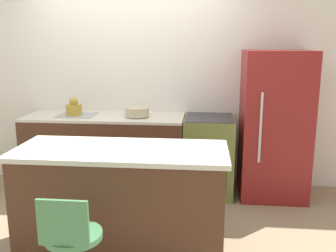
{
  "coord_description": "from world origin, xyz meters",
  "views": [
    {
      "loc": [
        0.9,
        -3.94,
        1.77
      ],
      "look_at": [
        0.55,
        -0.34,
        0.96
      ],
      "focal_mm": 40.0,
      "sensor_mm": 36.0,
      "label": 1
    }
  ],
  "objects_px": {
    "refrigerator": "(274,125)",
    "kettle": "(74,108)",
    "oven_range": "(208,155)",
    "mixing_bowl": "(137,112)"
  },
  "relations": [
    {
      "from": "kettle",
      "to": "mixing_bowl",
      "type": "height_order",
      "value": "kettle"
    },
    {
      "from": "kettle",
      "to": "mixing_bowl",
      "type": "relative_size",
      "value": 0.77
    },
    {
      "from": "oven_range",
      "to": "refrigerator",
      "type": "distance_m",
      "value": 0.84
    },
    {
      "from": "oven_range",
      "to": "kettle",
      "type": "relative_size",
      "value": 4.33
    },
    {
      "from": "refrigerator",
      "to": "kettle",
      "type": "distance_m",
      "value": 2.35
    },
    {
      "from": "refrigerator",
      "to": "mixing_bowl",
      "type": "xyz_separation_m",
      "value": [
        -1.59,
        -0.02,
        0.13
      ]
    },
    {
      "from": "refrigerator",
      "to": "mixing_bowl",
      "type": "relative_size",
      "value": 6.11
    },
    {
      "from": "refrigerator",
      "to": "mixing_bowl",
      "type": "height_order",
      "value": "refrigerator"
    },
    {
      "from": "refrigerator",
      "to": "kettle",
      "type": "height_order",
      "value": "refrigerator"
    },
    {
      "from": "oven_range",
      "to": "refrigerator",
      "type": "bearing_deg",
      "value": -0.36
    }
  ]
}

